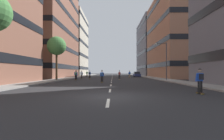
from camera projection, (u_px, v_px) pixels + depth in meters
The scene contains 20 objects.
ground_plane at pixel (112, 78), 40.04m from camera, with size 180.80×180.80×0.00m, color #28282B.
sidewalk_left at pixel (76, 77), 43.88m from camera, with size 2.91×82.87×0.14m, color gray.
sidewalk_right at pixel (148, 77), 43.74m from camera, with size 2.91×82.87×0.14m, color gray.
lane_markings at pixel (112, 78), 40.41m from camera, with size 0.16×67.20×0.01m.
building_left_mid at pixel (43, 17), 41.88m from camera, with size 13.88×22.85×31.93m.
building_left_far at pixel (68, 45), 64.90m from camera, with size 13.88×19.04×24.62m.
building_right_mid at pixel (182, 37), 41.57m from camera, with size 13.88×20.97×21.10m.
building_right_far at pixel (157, 48), 64.62m from camera, with size 13.88×21.59×22.09m.
parked_car_near at pixel (137, 74), 47.25m from camera, with size 1.82×4.40×1.52m.
street_tree_near at pixel (57, 46), 28.61m from camera, with size 3.33×3.33×7.72m.
streetlamp_right at pixel (164, 57), 27.90m from camera, with size 2.13×0.30×6.50m.
skater_0 at pixel (102, 75), 22.66m from camera, with size 0.54×0.91×1.78m.
skater_1 at pixel (76, 74), 31.45m from camera, with size 0.55×0.92×1.78m.
skater_2 at pixel (87, 73), 47.43m from camera, with size 0.53×0.90×1.78m.
skater_3 at pixel (76, 75), 28.62m from camera, with size 0.54×0.91×1.78m.
skater_4 at pixel (119, 74), 31.75m from camera, with size 0.56×0.92×1.78m.
skater_5 at pixel (90, 74), 35.22m from camera, with size 0.56×0.92×1.78m.
skater_6 at pixel (200, 79), 10.95m from camera, with size 0.53×0.90×1.78m.
skater_7 at pixel (130, 74), 39.37m from camera, with size 0.57×0.92×1.78m.
skater_8 at pixel (82, 74), 34.69m from camera, with size 0.56×0.92×1.78m.
Camera 1 is at (0.26, -9.93, 1.55)m, focal length 25.53 mm.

